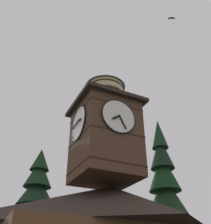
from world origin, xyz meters
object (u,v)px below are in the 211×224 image
(pine_tree_behind, at_px, (33,220))
(flying_bird_high, at_px, (171,18))
(pine_tree_aside, at_px, (167,209))
(clock_tower, at_px, (105,128))

(pine_tree_behind, height_order, flying_bird_high, flying_bird_high)
(pine_tree_behind, xyz_separation_m, pine_tree_aside, (-11.01, 2.44, 1.36))
(pine_tree_aside, bearing_deg, flying_bird_high, 65.21)
(pine_tree_behind, relative_size, pine_tree_aside, 0.72)
(clock_tower, xyz_separation_m, pine_tree_behind, (2.39, -7.67, -4.81))
(clock_tower, distance_m, pine_tree_aside, 10.65)
(pine_tree_behind, bearing_deg, pine_tree_aside, 167.52)
(clock_tower, distance_m, flying_bird_high, 11.77)
(pine_tree_aside, xyz_separation_m, flying_bird_high, (3.79, 8.20, 13.76))
(pine_tree_aside, bearing_deg, clock_tower, 31.24)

